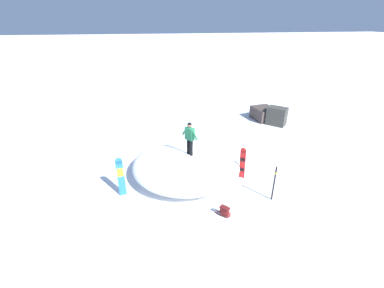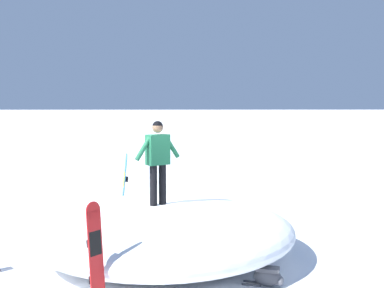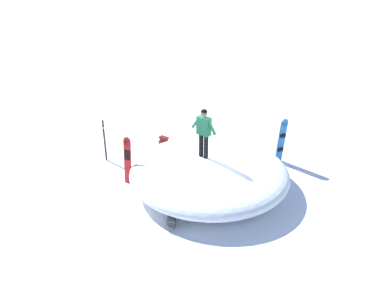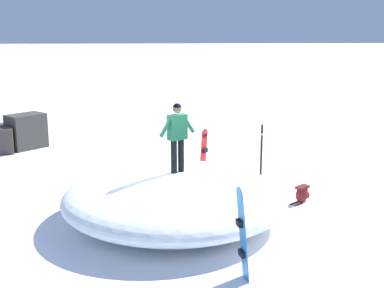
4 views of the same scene
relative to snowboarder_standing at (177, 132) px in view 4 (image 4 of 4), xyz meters
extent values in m
plane|color=white|center=(-0.43, 0.54, -2.01)|extent=(240.00, 240.00, 0.00)
ellipsoid|color=white|center=(-0.17, 0.07, -1.47)|extent=(6.08, 6.14, 1.08)
cylinder|color=black|center=(0.06, -0.08, -0.55)|extent=(0.14, 0.14, 0.76)
cylinder|color=black|center=(-0.06, 0.08, -0.55)|extent=(0.14, 0.14, 0.76)
cube|color=#195638|center=(0.00, 0.00, 0.12)|extent=(0.42, 0.47, 0.57)
sphere|color=#936B4C|center=(0.00, 0.00, 0.53)|extent=(0.21, 0.21, 0.21)
cylinder|color=#195638|center=(0.17, -0.25, 0.17)|extent=(0.28, 0.35, 0.47)
cylinder|color=#195638|center=(-0.17, 0.25, 0.17)|extent=(0.28, 0.35, 0.47)
sphere|color=black|center=(0.00, 0.00, 0.56)|extent=(0.20, 0.20, 0.20)
cube|color=#2672BF|center=(-3.09, -1.02, -1.23)|extent=(0.32, 0.23, 1.57)
cylinder|color=#2672BF|center=(-3.10, -0.95, -0.44)|extent=(0.30, 0.10, 0.30)
cube|color=yellow|center=(-3.09, -1.01, -0.94)|extent=(0.25, 0.09, 0.38)
cube|color=black|center=(-3.10, -0.95, -0.94)|extent=(0.20, 0.12, 0.12)
cube|color=black|center=(-3.09, -1.01, -1.51)|extent=(0.20, 0.12, 0.12)
cube|color=red|center=(2.32, -0.77, -1.27)|extent=(0.28, 0.25, 1.48)
cylinder|color=red|center=(2.29, -0.81, -0.53)|extent=(0.23, 0.19, 0.26)
cube|color=black|center=(2.31, -0.78, -1.00)|extent=(0.19, 0.16, 0.36)
cube|color=black|center=(2.28, -0.82, -1.00)|extent=(0.20, 0.18, 0.11)
cube|color=black|center=(2.30, -0.80, -1.53)|extent=(0.20, 0.18, 0.11)
ellipsoid|color=#4C4C51|center=(1.36, 1.87, -1.86)|extent=(0.39, 0.51, 0.31)
ellipsoid|color=slate|center=(1.42, 2.06, -1.90)|extent=(0.23, 0.18, 0.15)
cube|color=#4C4C51|center=(1.36, 1.87, -1.73)|extent=(0.32, 0.43, 0.06)
cylinder|color=#4C4C51|center=(1.22, 1.65, -1.99)|extent=(0.12, 0.32, 0.04)
cylinder|color=#4C4C51|center=(1.36, 1.60, -1.99)|extent=(0.12, 0.32, 0.04)
ellipsoid|color=maroon|center=(0.78, -3.15, -1.79)|extent=(0.46, 0.49, 0.43)
ellipsoid|color=maroon|center=(0.90, -3.30, -1.86)|extent=(0.22, 0.21, 0.21)
cube|color=maroon|center=(0.78, -3.15, -1.61)|extent=(0.39, 0.41, 0.06)
cylinder|color=maroon|center=(0.68, -2.93, -1.99)|extent=(0.22, 0.25, 0.04)
cylinder|color=maroon|center=(0.57, -3.01, -1.99)|extent=(0.22, 0.25, 0.04)
cylinder|color=black|center=(3.00, -2.53, -1.22)|extent=(0.06, 0.06, 1.57)
cylinder|color=yellow|center=(3.00, -2.53, -0.72)|extent=(0.10, 0.10, 0.06)
cube|color=#3E3E39|center=(7.07, 5.26, -1.38)|extent=(1.50, 1.49, 1.25)
camera|label=1|loc=(-1.83, -10.50, 4.80)|focal=24.34mm
camera|label=2|loc=(9.47, 0.50, 1.09)|focal=47.52mm
camera|label=3|loc=(2.76, 10.80, 4.85)|focal=37.59mm
camera|label=4|loc=(-11.05, 0.32, 2.32)|focal=47.05mm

